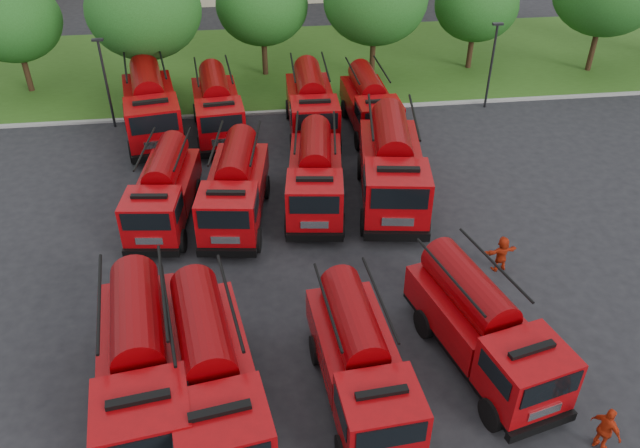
# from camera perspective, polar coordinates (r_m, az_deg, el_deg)

# --- Properties ---
(ground) EXTENTS (140.00, 140.00, 0.00)m
(ground) POSITION_cam_1_polar(r_m,az_deg,el_deg) (23.06, 0.69, -8.55)
(ground) COLOR black
(ground) RESTS_ON ground
(lawn) EXTENTS (70.00, 16.00, 0.12)m
(lawn) POSITION_cam_1_polar(r_m,az_deg,el_deg) (45.49, -3.83, 14.43)
(lawn) COLOR #294E14
(lawn) RESTS_ON ground
(curb) EXTENTS (70.00, 0.30, 0.14)m
(curb) POSITION_cam_1_polar(r_m,az_deg,el_deg) (38.01, -2.97, 10.25)
(curb) COLOR gray
(curb) RESTS_ON ground
(tree_1) EXTENTS (5.71, 5.71, 6.98)m
(tree_1) POSITION_cam_1_polar(r_m,az_deg,el_deg) (43.38, -26.30, 16.33)
(tree_1) COLOR #382314
(tree_1) RESTS_ON ground
(tree_2) EXTENTS (6.72, 6.72, 8.22)m
(tree_2) POSITION_cam_1_polar(r_m,az_deg,el_deg) (39.92, -15.81, 18.36)
(tree_2) COLOR #382314
(tree_2) RESTS_ON ground
(tree_3) EXTENTS (5.88, 5.88, 7.19)m
(tree_3) POSITION_cam_1_polar(r_m,az_deg,el_deg) (42.13, -5.32, 19.31)
(tree_3) COLOR #382314
(tree_3) RESTS_ON ground
(tree_5) EXTENTS (5.46, 5.46, 6.68)m
(tree_5) POSITION_cam_1_polar(r_m,az_deg,el_deg) (44.45, 14.13, 18.85)
(tree_5) COLOR #382314
(tree_5) RESTS_ON ground
(lamp_post_0) EXTENTS (0.60, 0.25, 5.11)m
(lamp_post_0) POSITION_cam_1_polar(r_m,az_deg,el_deg) (36.99, -19.03, 12.46)
(lamp_post_0) COLOR black
(lamp_post_0) RESTS_ON ground
(lamp_post_1) EXTENTS (0.60, 0.25, 5.11)m
(lamp_post_1) POSITION_cam_1_polar(r_m,az_deg,el_deg) (38.94, 15.45, 14.17)
(lamp_post_1) COLOR black
(lamp_post_1) RESTS_ON ground
(fire_truck_0) EXTENTS (3.55, 7.65, 3.35)m
(fire_truck_0) POSITION_cam_1_polar(r_m,az_deg,el_deg) (19.94, -15.94, -12.13)
(fire_truck_0) COLOR black
(fire_truck_0) RESTS_ON ground
(fire_truck_1) EXTENTS (3.65, 7.56, 3.30)m
(fire_truck_1) POSITION_cam_1_polar(r_m,az_deg,el_deg) (19.25, -9.97, -13.30)
(fire_truck_1) COLOR black
(fire_truck_1) RESTS_ON ground
(fire_truck_2) EXTENTS (2.79, 6.70, 2.98)m
(fire_truck_2) POSITION_cam_1_polar(r_m,az_deg,el_deg) (19.57, 3.68, -12.38)
(fire_truck_2) COLOR black
(fire_truck_2) RESTS_ON ground
(fire_truck_3) EXTENTS (3.87, 7.10, 3.07)m
(fire_truck_3) POSITION_cam_1_polar(r_m,az_deg,el_deg) (21.18, 14.65, -9.05)
(fire_truck_3) COLOR black
(fire_truck_3) RESTS_ON ground
(fire_truck_4) EXTENTS (3.02, 6.76, 2.97)m
(fire_truck_4) POSITION_cam_1_polar(r_m,az_deg,el_deg) (28.10, -14.08, 2.98)
(fire_truck_4) COLOR black
(fire_truck_4) RESTS_ON ground
(fire_truck_5) EXTENTS (3.30, 7.17, 3.15)m
(fire_truck_5) POSITION_cam_1_polar(r_m,az_deg,el_deg) (27.60, -7.75, 3.37)
(fire_truck_5) COLOR black
(fire_truck_5) RESTS_ON ground
(fire_truck_6) EXTENTS (3.24, 7.14, 3.14)m
(fire_truck_6) POSITION_cam_1_polar(r_m,az_deg,el_deg) (28.26, -0.43, 4.52)
(fire_truck_6) COLOR black
(fire_truck_6) RESTS_ON ground
(fire_truck_7) EXTENTS (3.85, 8.21, 3.59)m
(fire_truck_7) POSITION_cam_1_polar(r_m,az_deg,el_deg) (28.73, 6.59, 5.34)
(fire_truck_7) COLOR black
(fire_truck_7) RESTS_ON ground
(fire_truck_8) EXTENTS (3.93, 8.18, 3.57)m
(fire_truck_8) POSITION_cam_1_polar(r_m,az_deg,el_deg) (35.73, -15.21, 10.44)
(fire_truck_8) COLOR black
(fire_truck_8) RESTS_ON ground
(fire_truck_9) EXTENTS (3.09, 7.26, 3.21)m
(fire_truck_9) POSITION_cam_1_polar(r_m,az_deg,el_deg) (35.25, -9.38, 10.55)
(fire_truck_9) COLOR black
(fire_truck_9) RESTS_ON ground
(fire_truck_10) EXTENTS (2.83, 7.29, 3.28)m
(fire_truck_10) POSITION_cam_1_polar(r_m,az_deg,el_deg) (35.05, -0.81, 10.93)
(fire_truck_10) COLOR black
(fire_truck_10) RESTS_ON ground
(fire_truck_11) EXTENTS (2.58, 6.72, 3.03)m
(fire_truck_11) POSITION_cam_1_polar(r_m,az_deg,el_deg) (35.52, 4.57, 10.93)
(fire_truck_11) COLOR black
(fire_truck_11) RESTS_ON ground
(firefighter_2) EXTENTS (0.92, 1.12, 1.66)m
(firefighter_2) POSITION_cam_1_polar(r_m,az_deg,el_deg) (21.07, 24.10, -18.19)
(firefighter_2) COLOR #B3270D
(firefighter_2) RESTS_ON ground
(firefighter_3) EXTENTS (1.20, 0.65, 1.84)m
(firefighter_3) POSITION_cam_1_polar(r_m,az_deg,el_deg) (23.32, 14.64, -9.40)
(firefighter_3) COLOR black
(firefighter_3) RESTS_ON ground
(firefighter_4) EXTENTS (0.95, 1.07, 1.83)m
(firefighter_4) POSITION_cam_1_polar(r_m,az_deg,el_deg) (22.88, -11.38, -9.85)
(firefighter_4) COLOR black
(firefighter_4) RESTS_ON ground
(firefighter_5) EXTENTS (1.52, 0.82, 1.55)m
(firefighter_5) POSITION_cam_1_polar(r_m,az_deg,el_deg) (26.20, 15.99, -3.97)
(firefighter_5) COLOR #B3270D
(firefighter_5) RESTS_ON ground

